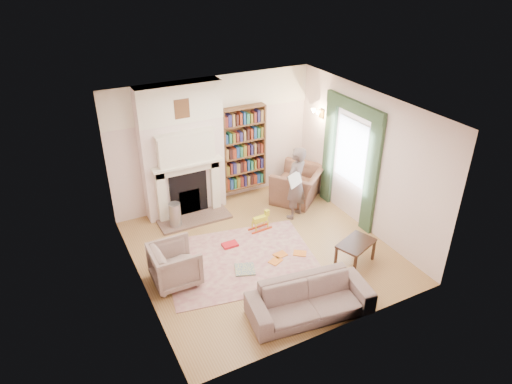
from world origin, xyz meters
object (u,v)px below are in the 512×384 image
bookcase (243,148)px  man_reading (296,183)px  armchair_reading (298,185)px  paraffin_heater (175,215)px  rocking_horse (260,221)px  armchair_left (175,264)px  sofa (310,299)px  coffee_table (355,253)px

bookcase → man_reading: size_ratio=1.17×
armchair_reading → paraffin_heater: 2.83m
rocking_horse → bookcase: bearing=72.9°
armchair_reading → armchair_left: bearing=-14.7°
armchair_reading → sofa: bearing=22.5°
sofa → man_reading: 2.95m
bookcase → armchair_reading: 1.47m
bookcase → coffee_table: 3.41m
armchair_left → man_reading: man_reading is taller
coffee_table → rocking_horse: bearing=99.5°
sofa → man_reading: bearing=71.2°
sofa → rocking_horse: sofa is taller
armchair_reading → paraffin_heater: (-2.83, 0.14, -0.09)m
armchair_left → man_reading: bearing=-72.5°
bookcase → rocking_horse: size_ratio=3.95×
armchair_left → coffee_table: bearing=-107.7°
paraffin_heater → rocking_horse: 1.72m
armchair_left → paraffin_heater: armchair_left is taller
armchair_reading → rocking_horse: size_ratio=2.41×
armchair_reading → man_reading: (-0.45, -0.60, 0.42)m
man_reading → rocking_horse: size_ratio=3.37×
sofa → coffee_table: sofa is taller
paraffin_heater → sofa: bearing=-72.2°
coffee_table → paraffin_heater: 3.62m
armchair_reading → sofa: armchair_reading is taller
paraffin_heater → rocking_horse: paraffin_heater is taller
armchair_left → paraffin_heater: (0.54, 1.64, -0.08)m
bookcase → paraffin_heater: (-1.83, -0.58, -0.90)m
sofa → coffee_table: 1.59m
armchair_left → rocking_horse: 2.16m
armchair_reading → man_reading: size_ratio=0.71×
bookcase → coffee_table: bearing=-78.3°
man_reading → coffee_table: (0.12, -1.89, -0.56)m
coffee_table → paraffin_heater: size_ratio=1.27×
bookcase → sofa: (-0.76, -3.91, -0.89)m
sofa → rocking_horse: bearing=88.5°
armchair_left → sofa: size_ratio=0.40×
man_reading → coffee_table: man_reading is taller
armchair_left → rocking_horse: size_ratio=1.67×
bookcase → man_reading: bearing=-67.4°
sofa → paraffin_heater: (-1.07, 3.33, -0.01)m
bookcase → sofa: bookcase is taller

